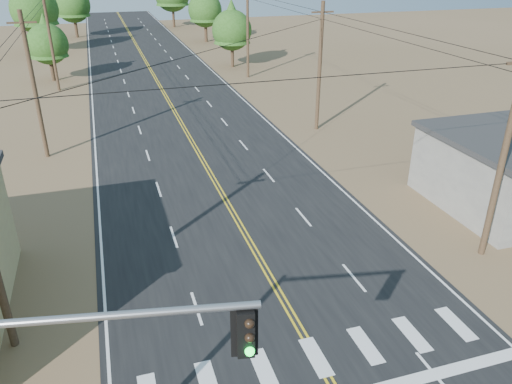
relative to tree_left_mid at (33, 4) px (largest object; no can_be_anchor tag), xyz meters
name	(u,v)px	position (x,y,z in m)	size (l,w,h in m)	color
road	(197,150)	(13.80, -46.12, -6.69)	(15.00, 200.00, 0.02)	black
utility_pole_left_mid	(34,86)	(3.30, -44.12, -1.58)	(1.80, 0.30, 10.00)	#4C3826
utility_pole_left_far	(51,41)	(3.30, -24.12, -1.58)	(1.80, 0.30, 10.00)	#4C3826
utility_pole_right_near	(504,155)	(24.30, -64.12, -1.58)	(1.80, 0.30, 10.00)	#4C3826
utility_pole_right_mid	(320,67)	(24.30, -44.12, -1.58)	(1.80, 0.30, 10.00)	#4C3826
utility_pole_right_far	(248,32)	(24.30, -24.12, -1.58)	(1.80, 0.30, 10.00)	#4C3826
tree_left_near	(47,40)	(2.56, -19.22, -2.17)	(4.44, 4.44, 7.41)	#3F2D1E
tree_left_mid	(33,4)	(0.00, 0.00, 0.00)	(6.57, 6.57, 10.94)	#3F2D1E
tree_left_far	(72,1)	(4.80, 13.86, -0.83)	(5.76, 5.76, 9.60)	#3F2D1E
tree_right_near	(232,26)	(24.07, -17.93, -1.67)	(4.93, 4.93, 8.22)	#3F2D1E
tree_right_mid	(205,6)	(25.13, 2.83, -1.21)	(5.38, 5.38, 8.97)	#3F2D1E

